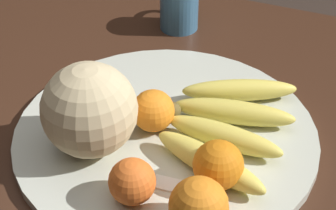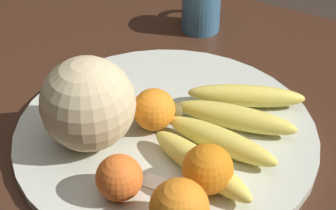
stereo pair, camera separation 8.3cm
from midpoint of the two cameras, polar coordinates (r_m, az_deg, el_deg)
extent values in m
cube|color=#3D2316|center=(0.91, -2.20, -3.44)|extent=(1.51, 0.95, 0.04)
cube|color=#3D2316|center=(1.69, -17.19, 0.99)|extent=(0.07, 0.07, 0.70)
cylinder|color=beige|center=(0.87, -2.74, -3.15)|extent=(0.47, 0.47, 0.02)
torus|color=#47382D|center=(0.87, -2.75, -3.04)|extent=(0.47, 0.47, 0.01)
sphere|color=beige|center=(0.80, -10.94, -0.60)|extent=(0.14, 0.14, 0.14)
sphere|color=brown|center=(0.87, -2.37, -0.77)|extent=(0.03, 0.03, 0.03)
ellipsoid|color=#E5D156|center=(0.78, 1.21, -5.91)|extent=(0.19, 0.09, 0.04)
ellipsoid|color=#E5D156|center=(0.82, 2.87, -3.30)|extent=(0.18, 0.05, 0.04)
ellipsoid|color=#E5D156|center=(0.87, 4.02, -0.84)|extent=(0.19, 0.07, 0.04)
ellipsoid|color=#E5D156|center=(0.91, 4.71, 1.42)|extent=(0.19, 0.11, 0.04)
sphere|color=orange|center=(0.76, 1.99, -6.26)|extent=(0.07, 0.07, 0.07)
sphere|color=orange|center=(0.74, -6.90, -7.87)|extent=(0.06, 0.06, 0.06)
sphere|color=orange|center=(0.70, -0.31, -10.39)|extent=(0.08, 0.08, 0.08)
sphere|color=orange|center=(0.85, -4.32, -0.69)|extent=(0.07, 0.07, 0.07)
cube|color=white|center=(0.77, -2.07, -8.43)|extent=(0.07, 0.03, 0.00)
cylinder|color=#386689|center=(1.13, -0.98, 9.77)|extent=(0.08, 0.08, 0.09)
camera|label=1|loc=(0.04, -92.86, -2.21)|focal=60.00mm
camera|label=2|loc=(0.04, 87.14, 2.21)|focal=60.00mm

